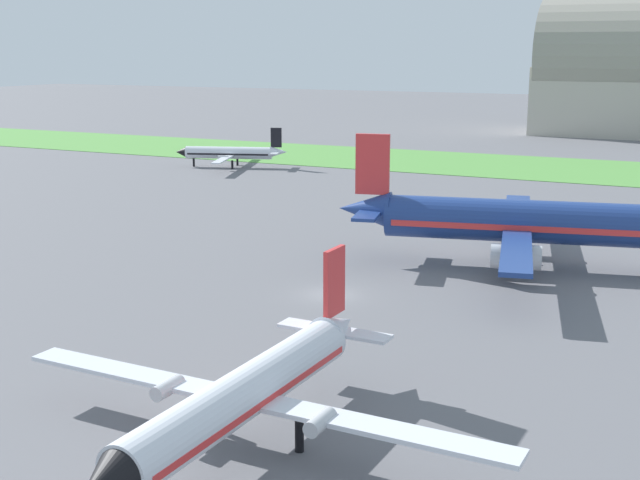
% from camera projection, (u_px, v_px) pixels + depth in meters
% --- Properties ---
extents(ground_plane, '(600.00, 600.00, 0.00)m').
position_uv_depth(ground_plane, '(331.00, 295.00, 64.70)').
color(ground_plane, slate).
extents(grass_taxiway_strip, '(360.00, 28.00, 0.08)m').
position_uv_depth(grass_taxiway_strip, '(538.00, 168.00, 133.49)').
color(grass_taxiway_strip, '#549342').
rests_on(grass_taxiway_strip, ground_plane).
extents(airplane_foreground_turboprop, '(25.95, 22.21, 7.77)m').
position_uv_depth(airplane_foreground_turboprop, '(248.00, 391.00, 39.32)').
color(airplane_foreground_turboprop, silver).
rests_on(airplane_foreground_turboprop, ground_plane).
extents(airplane_taxiing_turboprop, '(17.60, 20.35, 6.31)m').
position_uv_depth(airplane_taxiing_turboprop, '(231.00, 153.00, 133.84)').
color(airplane_taxiing_turboprop, silver).
rests_on(airplane_taxiing_turboprop, ground_plane).
extents(airplane_midfield_jet, '(30.98, 31.39, 11.20)m').
position_uv_depth(airplane_midfield_jet, '(518.00, 222.00, 71.69)').
color(airplane_midfield_jet, navy).
rests_on(airplane_midfield_jet, ground_plane).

